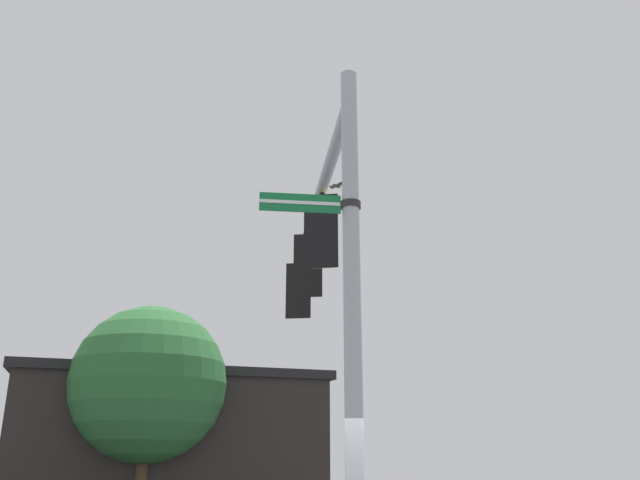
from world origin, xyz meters
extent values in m
cylinder|color=#ADB2B7|center=(0.00, 0.00, 3.36)|extent=(0.20, 0.20, 6.72)
cylinder|color=#ADB2B7|center=(-0.98, 3.90, 6.28)|extent=(2.14, 7.85, 0.18)
cylinder|color=black|center=(-0.65, 2.58, 6.10)|extent=(0.08, 0.08, 0.18)
cube|color=gold|center=(-0.65, 2.58, 5.48)|extent=(0.36, 0.30, 1.05)
sphere|color=red|center=(-0.65, 2.77, 5.83)|extent=(0.22, 0.22, 0.22)
cube|color=gold|center=(-0.65, 2.79, 5.93)|extent=(0.24, 0.20, 0.03)
sphere|color=brown|center=(-0.65, 2.77, 5.48)|extent=(0.22, 0.22, 0.22)
cube|color=gold|center=(-0.65, 2.79, 5.58)|extent=(0.24, 0.20, 0.03)
sphere|color=#0F4C19|center=(-0.65, 2.77, 5.13)|extent=(0.22, 0.22, 0.22)
cube|color=gold|center=(-0.65, 2.79, 5.23)|extent=(0.24, 0.20, 0.03)
cube|color=black|center=(-0.65, 2.41, 5.48)|extent=(0.54, 0.03, 1.22)
cylinder|color=black|center=(-1.13, 4.49, 6.10)|extent=(0.08, 0.08, 0.18)
cube|color=gold|center=(-1.13, 4.49, 5.48)|extent=(0.36, 0.30, 1.05)
sphere|color=red|center=(-1.13, 4.68, 5.83)|extent=(0.22, 0.22, 0.22)
cube|color=gold|center=(-1.13, 4.70, 5.93)|extent=(0.24, 0.20, 0.03)
sphere|color=brown|center=(-1.13, 4.68, 5.48)|extent=(0.22, 0.22, 0.22)
cube|color=gold|center=(-1.13, 4.70, 5.58)|extent=(0.24, 0.20, 0.03)
sphere|color=#0F4C19|center=(-1.13, 4.68, 5.13)|extent=(0.22, 0.22, 0.22)
cube|color=gold|center=(-1.13, 4.70, 5.23)|extent=(0.24, 0.20, 0.03)
cube|color=black|center=(-1.13, 4.32, 5.48)|extent=(0.54, 0.03, 1.22)
cylinder|color=black|center=(-1.61, 6.40, 6.10)|extent=(0.08, 0.08, 0.18)
cube|color=gold|center=(-1.61, 6.40, 5.48)|extent=(0.36, 0.30, 1.05)
sphere|color=red|center=(-1.61, 6.59, 5.83)|extent=(0.22, 0.22, 0.22)
cube|color=gold|center=(-1.61, 6.61, 5.93)|extent=(0.24, 0.20, 0.03)
sphere|color=brown|center=(-1.61, 6.59, 5.48)|extent=(0.22, 0.22, 0.22)
cube|color=gold|center=(-1.61, 6.61, 5.58)|extent=(0.24, 0.20, 0.03)
sphere|color=#0F4C19|center=(-1.61, 6.59, 5.13)|extent=(0.22, 0.22, 0.22)
cube|color=gold|center=(-1.61, 6.61, 5.23)|extent=(0.24, 0.20, 0.03)
cube|color=black|center=(-1.61, 6.23, 5.48)|extent=(0.54, 0.03, 1.22)
cube|color=#147238|center=(-0.58, -0.15, 4.93)|extent=(0.93, 0.26, 0.22)
cube|color=white|center=(-0.58, -0.16, 4.93)|extent=(0.93, 0.24, 0.04)
cylinder|color=#262626|center=(0.00, 0.00, 4.93)|extent=(0.24, 0.24, 0.08)
ellipsoid|color=#4C4742|center=(-0.87, 7.33, 8.35)|extent=(0.24, 0.27, 0.08)
cube|color=#4C4742|center=(-0.88, 7.34, 8.36)|extent=(0.37, 0.32, 0.09)
cube|color=#4C4742|center=(-0.85, 7.31, 8.36)|extent=(0.37, 0.33, 0.05)
cube|color=#282321|center=(-7.54, 15.17, 2.25)|extent=(11.35, 9.53, 4.50)
cube|color=#193F1E|center=(-8.96, 18.02, 2.48)|extent=(8.35, 4.82, 0.30)
cube|color=black|center=(-7.54, 15.17, 4.65)|extent=(11.80, 9.91, 0.30)
sphere|color=#28602D|center=(-7.16, 12.16, 4.18)|extent=(4.72, 4.72, 4.72)
camera|label=1|loc=(0.51, -7.05, 2.15)|focal=36.03mm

